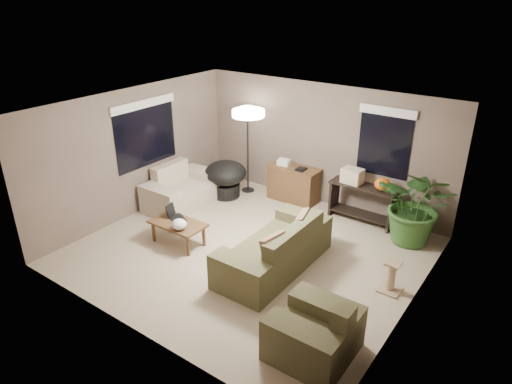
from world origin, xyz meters
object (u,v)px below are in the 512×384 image
Objects in this scene: loveseat at (182,191)px; floor_lamp at (248,121)px; armchair at (315,334)px; coffee_table at (178,226)px; main_sofa at (277,252)px; console_table at (362,201)px; desk at (293,184)px; papasan_chair at (226,176)px; cat_scratching_post at (391,279)px; houseplant at (416,214)px.

floor_lamp reaches higher than loveseat.
armchair is 1.00× the size of coffee_table.
console_table is (0.46, 2.32, 0.14)m from main_sofa.
main_sofa reaches higher than desk.
papasan_chair is (0.49, 0.86, 0.17)m from loveseat.
cat_scratching_post is (3.58, 0.84, -0.14)m from coffee_table.
loveseat is at bearing -139.42° from desk.
houseplant reaches higher than papasan_chair.
houseplant is (4.46, 1.26, 0.27)m from loveseat.
main_sofa is 2.00× the size of desk.
cat_scratching_post is at bearing 80.21° from armchair.
armchair reaches higher than cat_scratching_post.
desk is (-1.12, 2.37, 0.08)m from main_sofa.
papasan_chair is at bearing -174.17° from houseplant.
console_table is (3.36, 1.48, 0.14)m from loveseat.
papasan_chair is at bearing 141.87° from armchair.
coffee_table is at bearing 163.68° from armchair.
desk is 1.46m from papasan_chair.
papasan_chair is (-2.41, 1.69, 0.17)m from main_sofa.
loveseat is 3.20× the size of cat_scratching_post.
coffee_table is at bearing -168.65° from main_sofa.
desk is 1.58m from console_table.
console_table is 1.35× the size of papasan_chair.
desk is 0.58× the size of floor_lamp.
floor_lamp is (0.70, 1.38, 1.30)m from loveseat.
desk is at bearing 146.48° from cat_scratching_post.
desk is 3.43m from cat_scratching_post.
loveseat is 1.61m from coffee_table.
floor_lamp reaches higher than houseplant.
armchair is 1.83m from cat_scratching_post.
armchair is at bearing -38.13° from papasan_chair.
console_table reaches higher than coffee_table.
loveseat is at bearing -156.19° from console_table.
floor_lamp is at bearing 134.88° from main_sofa.
floor_lamp is at bearing 62.92° from loveseat.
coffee_table is at bearing -104.66° from desk.
floor_lamp is at bearing 178.21° from houseplant.
main_sofa is 3.38m from floor_lamp.
houseplant is at bearing 87.98° from armchair.
desk is at bearing 124.62° from armchair.
console_table is at bearing 104.94° from armchair.
armchair is 4.49m from desk.
armchair is at bearing -44.25° from floor_lamp.
main_sofa is 2.37m from console_table.
armchair is (4.34, -2.16, 0.00)m from loveseat.
loveseat is at bearing -164.22° from houseplant.
houseplant is (1.55, 2.10, 0.27)m from main_sofa.
main_sofa is at bearing -164.78° from cat_scratching_post.
cat_scratching_post reaches higher than coffee_table.
main_sofa reaches higher than coffee_table.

